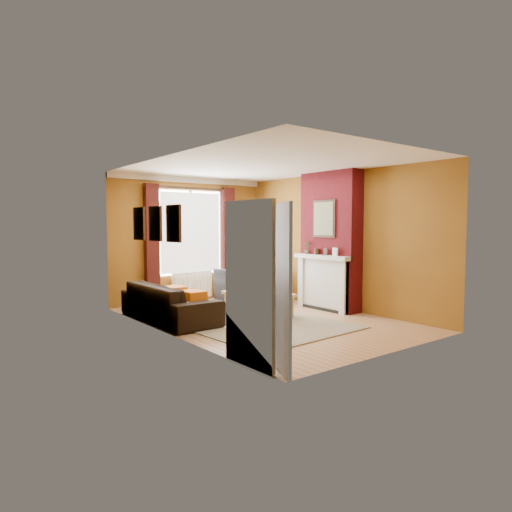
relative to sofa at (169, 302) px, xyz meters
name	(u,v)px	position (x,y,z in m)	size (l,w,h in m)	color
ground	(264,319)	(1.42, -0.97, -0.34)	(5.50, 5.50, 0.00)	#996C45
room_walls	(281,242)	(2.06, -0.69, 1.05)	(3.82, 5.54, 2.83)	brown
striped_rug	(250,321)	(1.09, -0.98, -0.33)	(2.63, 3.52, 0.02)	#306B85
sofa	(169,302)	(0.00, 0.00, 0.00)	(2.30, 0.90, 0.67)	black
armchair	(246,284)	(2.41, 0.95, 0.03)	(1.14, 0.99, 0.74)	black
coffee_table	(258,295)	(1.53, -0.65, 0.06)	(0.90, 1.44, 0.45)	#D5B57B
wicker_stool	(224,290)	(2.05, 1.33, -0.11)	(0.39, 0.39, 0.46)	olive
floor_lamp	(257,240)	(2.97, 1.24, 1.02)	(0.32, 0.32, 1.72)	black
book_a	(271,295)	(1.48, -1.09, 0.12)	(0.20, 0.26, 0.02)	#999999
book_b	(240,290)	(1.40, -0.23, 0.12)	(0.21, 0.29, 0.02)	#999999
mug	(271,291)	(1.66, -0.87, 0.16)	(0.11, 0.11, 0.10)	#999999
tv_remote	(248,291)	(1.43, -0.44, 0.12)	(0.12, 0.18, 0.02)	#27272A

